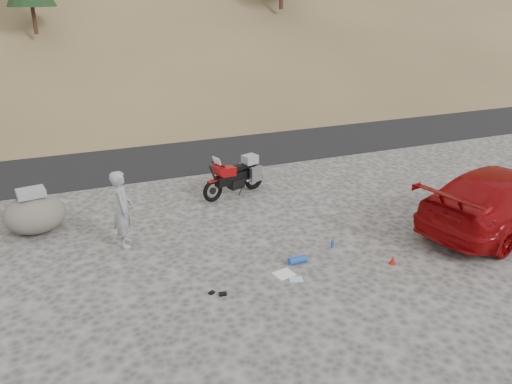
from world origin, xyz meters
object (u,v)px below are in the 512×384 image
at_px(motorcycle, 237,176).
at_px(red_car, 499,226).
at_px(man, 126,244).
at_px(boulder, 35,214).

height_order(motorcycle, red_car, motorcycle).
height_order(motorcycle, man, motorcycle).
relative_size(motorcycle, boulder, 1.40).
relative_size(red_car, boulder, 3.45).
height_order(man, red_car, man).
height_order(red_car, boulder, boulder).
xyz_separation_m(red_car, boulder, (-11.66, 4.29, 0.52)).
distance_m(motorcycle, boulder, 5.84).
distance_m(man, red_car, 9.95).
xyz_separation_m(man, red_car, (9.58, -2.68, 0.00)).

